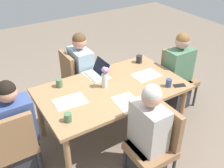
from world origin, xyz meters
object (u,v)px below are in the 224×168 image
object	(u,v)px
chair_head_left_left_mid	(14,143)
coffee_mug_centre_right	(68,117)
coffee_mug_near_left	(59,83)
phone_black	(179,85)
chair_near_left_near	(156,142)
person_near_left_near	(147,139)
person_head_left_left_mid	(18,134)
person_far_right_near	(82,76)
chair_head_right_left_far	(176,74)
chair_far_right_near	(76,77)
dining_table	(112,92)
coffee_mug_centre_left	(139,59)
person_head_right_left_far	(177,76)
coffee_mug_near_right	(169,83)
flower_vase	(105,76)
laptop_far_right_near	(98,73)

from	to	relation	value
chair_head_left_left_mid	coffee_mug_centre_right	distance (m)	0.64
coffee_mug_near_left	phone_black	size ratio (longest dim) A/B	0.70
chair_near_left_near	person_near_left_near	world-z (taller)	person_near_left_near
person_head_left_left_mid	person_far_right_near	distance (m)	1.37
chair_head_right_left_far	phone_black	xyz separation A→B (m)	(-0.48, -0.51, 0.23)
chair_far_right_near	phone_black	xyz separation A→B (m)	(0.86, -1.25, 0.23)
dining_table	chair_near_left_near	distance (m)	0.86
coffee_mug_centre_left	chair_near_left_near	bearing A→B (deg)	-118.78
person_head_right_left_far	coffee_mug_near_right	bearing A→B (deg)	-145.88
chair_head_right_left_far	person_far_right_near	distance (m)	1.44
person_head_left_left_mid	flower_vase	distance (m)	1.18
dining_table	laptop_far_right_near	world-z (taller)	laptop_far_right_near
coffee_mug_near_left	dining_table	bearing A→B (deg)	-33.62
chair_head_left_left_mid	person_near_left_near	bearing A→B (deg)	-30.84
person_head_right_left_far	laptop_far_right_near	world-z (taller)	person_head_right_left_far
chair_head_right_left_far	laptop_far_right_near	distance (m)	1.27
flower_vase	coffee_mug_centre_right	xyz separation A→B (m)	(-0.65, -0.36, -0.11)
chair_near_left_near	person_far_right_near	size ratio (longest dim) A/B	0.75
person_near_left_near	person_far_right_near	xyz separation A→B (m)	(-0.00, 1.56, 0.00)
chair_head_right_left_far	person_far_right_near	bearing A→B (deg)	151.99
laptop_far_right_near	coffee_mug_centre_left	size ratio (longest dim) A/B	2.92
person_far_right_near	coffee_mug_near_right	size ratio (longest dim) A/B	11.67
chair_head_left_left_mid	flower_vase	size ratio (longest dim) A/B	3.21
person_far_right_near	dining_table	bearing A→B (deg)	-86.40
person_head_right_left_far	person_far_right_near	world-z (taller)	same
person_far_right_near	person_head_right_left_far	bearing A→B (deg)	-31.81
phone_black	laptop_far_right_near	bearing A→B (deg)	-24.94
person_near_left_near	person_head_left_left_mid	bearing A→B (deg)	145.25
coffee_mug_near_right	flower_vase	bearing A→B (deg)	148.82
person_head_left_left_mid	phone_black	xyz separation A→B (m)	(1.93, -0.42, 0.20)
chair_head_left_left_mid	person_head_right_left_far	size ratio (longest dim) A/B	0.75
dining_table	person_head_left_left_mid	distance (m)	1.20
person_near_left_near	chair_head_right_left_far	xyz separation A→B (m)	(1.27, 0.88, -0.03)
chair_near_left_near	person_head_left_left_mid	size ratio (longest dim) A/B	0.75
dining_table	coffee_mug_near_left	xyz separation A→B (m)	(-0.54, 0.36, 0.13)
laptop_far_right_near	phone_black	distance (m)	1.06
coffee_mug_near_right	laptop_far_right_near	bearing A→B (deg)	130.90
flower_vase	coffee_mug_near_left	distance (m)	0.57
chair_near_left_near	chair_head_left_left_mid	size ratio (longest dim) A/B	1.00
person_head_left_left_mid	coffee_mug_near_left	bearing A→B (deg)	28.51
chair_near_left_near	dining_table	bearing A→B (deg)	91.78
chair_head_right_left_far	chair_far_right_near	xyz separation A→B (m)	(-1.34, 0.73, 0.00)
person_head_left_left_mid	coffee_mug_near_left	world-z (taller)	person_head_left_left_mid
chair_head_right_left_far	coffee_mug_near_left	bearing A→B (deg)	171.53
chair_near_left_near	person_head_right_left_far	world-z (taller)	person_head_right_left_far
person_near_left_near	laptop_far_right_near	xyz separation A→B (m)	(0.05, 1.13, 0.24)
person_near_left_near	person_head_left_left_mid	size ratio (longest dim) A/B	1.00
coffee_mug_near_left	coffee_mug_near_right	xyz separation A→B (m)	(1.15, -0.71, -0.00)
chair_near_left_near	flower_vase	bearing A→B (deg)	95.94
laptop_far_right_near	phone_black	bearing A→B (deg)	-46.05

